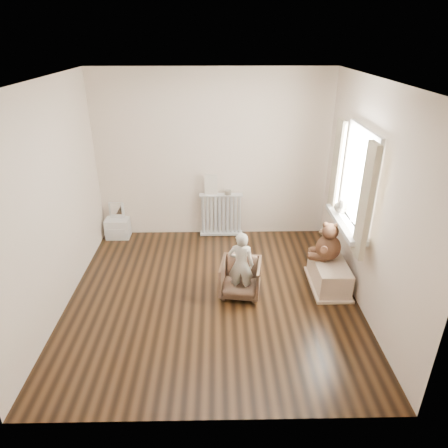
{
  "coord_description": "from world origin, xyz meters",
  "views": [
    {
      "loc": [
        0.06,
        -4.17,
        3.04
      ],
      "look_at": [
        0.15,
        0.45,
        0.8
      ],
      "focal_mm": 32.0,
      "sensor_mm": 36.0,
      "label": 1
    }
  ],
  "objects_px": {
    "radiator": "(221,214)",
    "armchair": "(240,278)",
    "teddy_bear": "(330,238)",
    "toy_bench": "(329,272)",
    "toy_vanity": "(117,222)",
    "plush_cat": "(340,206)",
    "child": "(241,265)"
  },
  "relations": [
    {
      "from": "armchair",
      "to": "toy_vanity",
      "type": "bearing_deg",
      "value": 149.25
    },
    {
      "from": "toy_bench",
      "to": "plush_cat",
      "type": "distance_m",
      "value": 0.88
    },
    {
      "from": "toy_bench",
      "to": "plush_cat",
      "type": "xyz_separation_m",
      "value": [
        0.14,
        0.33,
        0.8
      ]
    },
    {
      "from": "armchair",
      "to": "toy_bench",
      "type": "height_order",
      "value": "armchair"
    },
    {
      "from": "radiator",
      "to": "toy_vanity",
      "type": "xyz_separation_m",
      "value": [
        -1.68,
        -0.03,
        -0.11
      ]
    },
    {
      "from": "toy_bench",
      "to": "toy_vanity",
      "type": "bearing_deg",
      "value": 154.86
    },
    {
      "from": "armchair",
      "to": "child",
      "type": "distance_m",
      "value": 0.23
    },
    {
      "from": "radiator",
      "to": "toy_bench",
      "type": "height_order",
      "value": "radiator"
    },
    {
      "from": "teddy_bear",
      "to": "plush_cat",
      "type": "bearing_deg",
      "value": 73.6
    },
    {
      "from": "teddy_bear",
      "to": "armchair",
      "type": "bearing_deg",
      "value": -150.69
    },
    {
      "from": "armchair",
      "to": "plush_cat",
      "type": "xyz_separation_m",
      "value": [
        1.31,
        0.48,
        0.77
      ]
    },
    {
      "from": "armchair",
      "to": "plush_cat",
      "type": "bearing_deg",
      "value": 29.46
    },
    {
      "from": "radiator",
      "to": "toy_bench",
      "type": "distance_m",
      "value": 2.03
    },
    {
      "from": "radiator",
      "to": "teddy_bear",
      "type": "height_order",
      "value": "teddy_bear"
    },
    {
      "from": "radiator",
      "to": "armchair",
      "type": "xyz_separation_m",
      "value": [
        0.22,
        -1.62,
        -0.16
      ]
    },
    {
      "from": "radiator",
      "to": "child",
      "type": "height_order",
      "value": "child"
    },
    {
      "from": "armchair",
      "to": "teddy_bear",
      "type": "relative_size",
      "value": 0.99
    },
    {
      "from": "radiator",
      "to": "teddy_bear",
      "type": "bearing_deg",
      "value": -45.34
    },
    {
      "from": "toy_vanity",
      "to": "child",
      "type": "height_order",
      "value": "child"
    },
    {
      "from": "toy_bench",
      "to": "armchair",
      "type": "bearing_deg",
      "value": -172.71
    },
    {
      "from": "toy_vanity",
      "to": "radiator",
      "type": "bearing_deg",
      "value": 1.02
    },
    {
      "from": "radiator",
      "to": "toy_vanity",
      "type": "height_order",
      "value": "radiator"
    },
    {
      "from": "toy_bench",
      "to": "plush_cat",
      "type": "relative_size",
      "value": 3.04
    },
    {
      "from": "plush_cat",
      "to": "toy_bench",
      "type": "bearing_deg",
      "value": -122.11
    },
    {
      "from": "toy_vanity",
      "to": "teddy_bear",
      "type": "relative_size",
      "value": 1.14
    },
    {
      "from": "radiator",
      "to": "armchair",
      "type": "bearing_deg",
      "value": -82.16
    },
    {
      "from": "toy_bench",
      "to": "teddy_bear",
      "type": "height_order",
      "value": "teddy_bear"
    },
    {
      "from": "armchair",
      "to": "plush_cat",
      "type": "distance_m",
      "value": 1.59
    },
    {
      "from": "radiator",
      "to": "toy_bench",
      "type": "relative_size",
      "value": 0.95
    },
    {
      "from": "radiator",
      "to": "child",
      "type": "relative_size",
      "value": 0.83
    },
    {
      "from": "toy_vanity",
      "to": "teddy_bear",
      "type": "bearing_deg",
      "value": -23.97
    },
    {
      "from": "toy_bench",
      "to": "teddy_bear",
      "type": "relative_size",
      "value": 1.49
    }
  ]
}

